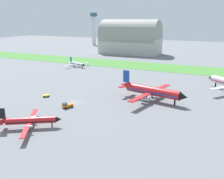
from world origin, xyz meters
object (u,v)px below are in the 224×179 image
(airplane_midfield_jet, at_px, (151,91))
(airplane_taxiing_turboprop, at_px, (77,64))
(pushback_tug_midfield, at_px, (67,105))
(airplane_foreground_turboprop, at_px, (30,121))
(control_tower, at_px, (94,26))
(baggage_cart_near_gate, at_px, (46,96))

(airplane_midfield_jet, bearing_deg, airplane_taxiing_turboprop, 155.37)
(airplane_taxiing_turboprop, distance_m, pushback_tug_midfield, 78.81)
(airplane_taxiing_turboprop, xyz_separation_m, airplane_midfield_jet, (64.07, -47.07, 1.60))
(airplane_midfield_jet, height_order, airplane_foreground_turboprop, airplane_midfield_jet)
(airplane_midfield_jet, relative_size, control_tower, 0.78)
(airplane_taxiing_turboprop, xyz_separation_m, control_tower, (-59.29, 127.39, 19.61))
(airplane_midfield_jet, height_order, control_tower, control_tower)
(airplane_taxiing_turboprop, distance_m, airplane_midfield_jet, 79.52)
(baggage_cart_near_gate, xyz_separation_m, control_tower, (-84.43, 188.31, 21.13))
(pushback_tug_midfield, bearing_deg, airplane_midfield_jet, 159.67)
(pushback_tug_midfield, height_order, control_tower, control_tower)
(airplane_midfield_jet, bearing_deg, control_tower, 136.94)
(airplane_foreground_turboprop, relative_size, pushback_tug_midfield, 4.56)
(baggage_cart_near_gate, height_order, control_tower, control_tower)
(airplane_foreground_turboprop, distance_m, control_tower, 236.88)
(baggage_cart_near_gate, distance_m, control_tower, 207.45)
(control_tower, bearing_deg, pushback_tug_midfield, -63.00)
(airplane_taxiing_turboprop, bearing_deg, airplane_midfield_jet, -16.12)
(airplane_midfield_jet, distance_m, airplane_foreground_turboprop, 45.82)
(airplane_taxiing_turboprop, xyz_separation_m, baggage_cart_near_gate, (25.15, -60.92, -1.52))
(pushback_tug_midfield, bearing_deg, control_tower, -124.25)
(airplane_midfield_jet, xyz_separation_m, control_tower, (-123.36, 174.47, 18.01))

